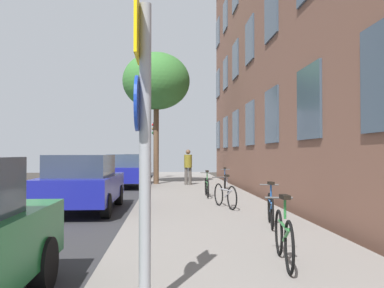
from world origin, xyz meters
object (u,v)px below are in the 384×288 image
bicycle_0 (284,236)px  bicycle_3 (207,186)px  bicycle_4 (225,181)px  bicycle_1 (271,208)px  car_2 (127,170)px  tree_near (156,82)px  car_1 (82,182)px  sign_post (143,126)px  car_3 (137,165)px  traffic_light (156,139)px  bicycle_2 (225,195)px  pedestrian_0 (188,165)px

bicycle_0 → bicycle_3: size_ratio=1.01×
bicycle_3 → bicycle_4: size_ratio=1.00×
bicycle_1 → bicycle_4: bearing=88.1°
car_2 → bicycle_3: bearing=-58.8°
tree_near → bicycle_4: (3.06, -3.47, -4.88)m
car_1 → car_2: bearing=86.9°
sign_post → car_2: size_ratio=0.74×
bicycle_4 → car_3: (-4.59, 10.95, 0.35)m
bicycle_4 → car_2: car_2 is taller
traffic_light → bicycle_0: size_ratio=2.13×
bicycle_0 → car_3: size_ratio=0.38×
bicycle_3 → car_1: (-3.85, -2.72, 0.35)m
tree_near → car_2: tree_near is taller
bicycle_1 → sign_post: bearing=-118.4°
bicycle_0 → bicycle_3: bearing=91.3°
bicycle_3 → car_3: size_ratio=0.37×
bicycle_0 → car_3: car_3 is taller
tree_near → bicycle_2: tree_near is taller
pedestrian_0 → car_3: 8.82m
traffic_light → car_1: (-1.73, -14.31, -1.73)m
tree_near → car_2: size_ratio=1.61×
bicycle_0 → bicycle_4: bicycle_0 is taller
sign_post → bicycle_1: 5.38m
bicycle_1 → bicycle_4: 9.00m
sign_post → bicycle_3: bearing=80.9°
car_2 → bicycle_0: bearing=-76.2°
car_3 → bicycle_3: bearing=-75.9°
tree_near → car_1: size_ratio=1.57×
bicycle_4 → sign_post: bearing=-101.5°
traffic_light → bicycle_4: size_ratio=2.16×
car_2 → traffic_light: bearing=77.9°
car_3 → bicycle_4: bearing=-67.3°
traffic_light → bicycle_3: 11.96m
tree_near → bicycle_3: (1.98, -6.47, -4.88)m
bicycle_3 → car_3: bearing=104.1°
bicycle_0 → car_1: size_ratio=0.39×
bicycle_2 → car_1: car_1 is taller
bicycle_4 → car_2: bearing=149.7°
bicycle_3 → bicycle_4: bearing=70.2°
car_3 → traffic_light: bearing=-59.7°
bicycle_4 → car_3: 11.88m
car_1 → car_2: (0.45, 8.34, -0.00)m
bicycle_3 → car_3: car_3 is taller
car_1 → car_2: same height
bicycle_0 → bicycle_2: 6.00m
bicycle_4 → tree_near: bearing=131.4°
traffic_light → bicycle_1: bearing=-80.6°
bicycle_4 → pedestrian_0: pedestrian_0 is taller
car_2 → pedestrian_0: bearing=1.6°
bicycle_2 → car_3: bearing=102.4°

